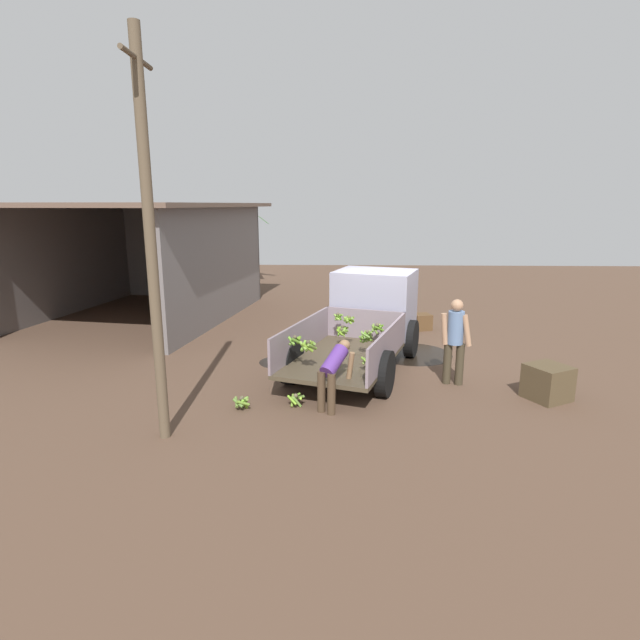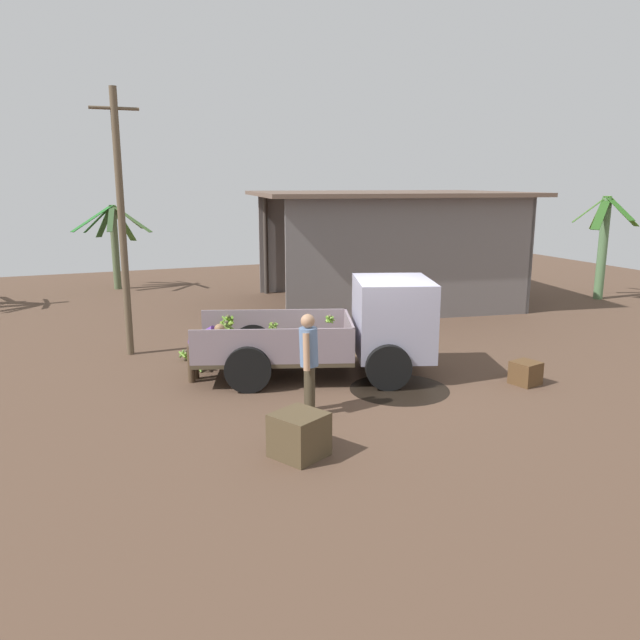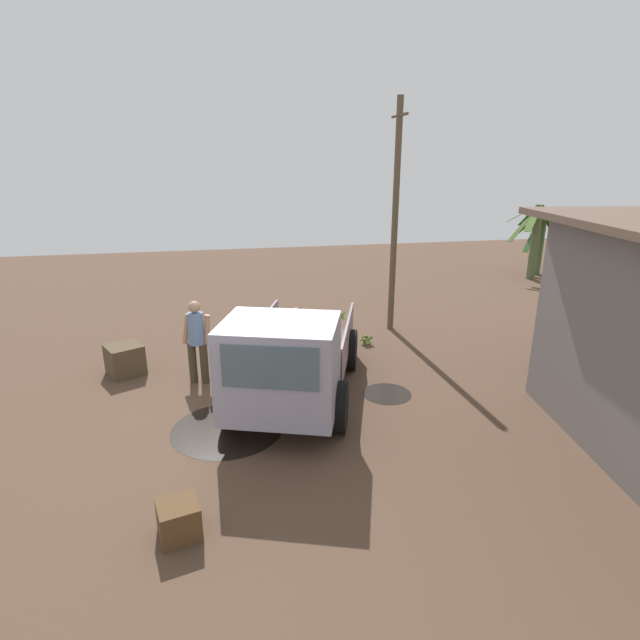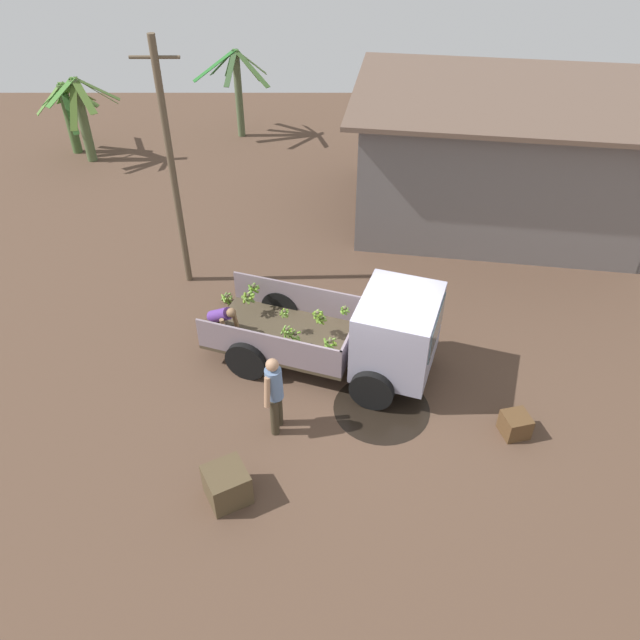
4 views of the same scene
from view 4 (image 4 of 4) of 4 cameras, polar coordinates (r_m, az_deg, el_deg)
name	(u,v)px [view 4 (image 4 of 4)]	position (r m, az deg, el deg)	size (l,w,h in m)	color
ground	(377,383)	(13.00, 5.22, -5.72)	(36.00, 36.00, 0.00)	brown
mud_patch_0	(340,312)	(14.76, 1.85, 0.72)	(0.97, 0.97, 0.01)	black
mud_patch_1	(382,408)	(12.49, 5.65, -8.03)	(1.91, 1.91, 0.01)	black
cargo_truck	(373,333)	(12.55, 4.83, -1.24)	(5.04, 3.25, 1.98)	#483C2B
warehouse_shed	(520,131)	(18.53, 17.85, 16.16)	(9.05, 7.44, 3.57)	slate
utility_pole	(172,169)	(14.76, -13.38, 13.30)	(1.02, 0.16, 5.85)	brown
banana_palm_0	(238,89)	(23.83, -7.49, 20.19)	(2.72, 2.54, 3.06)	#536240
banana_palm_1	(70,117)	(23.97, -21.91, 16.87)	(2.03, 2.27, 2.41)	#476433
banana_palm_3	(82,117)	(23.02, -20.91, 16.97)	(2.56, 2.19, 2.79)	#51623B
person_foreground_visitor	(274,392)	(11.42, -4.19, -6.56)	(0.40, 0.62, 1.73)	#3D3424
person_worker_loading	(220,321)	(13.51, -9.14, -0.08)	(0.77, 0.70, 1.18)	#483625
banana_bunch_on_ground_0	(230,322)	(14.37, -8.26, -0.21)	(0.32, 0.32, 0.24)	brown
banana_bunch_on_ground_1	(227,298)	(15.14, -8.49, 2.01)	(0.30, 0.32, 0.24)	brown
wooden_crate_0	(227,485)	(10.96, -8.51, -14.67)	(0.68, 0.68, 0.64)	#4E3E28
wooden_crate_1	(515,425)	(12.39, 17.41, -9.11)	(0.48, 0.48, 0.45)	brown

